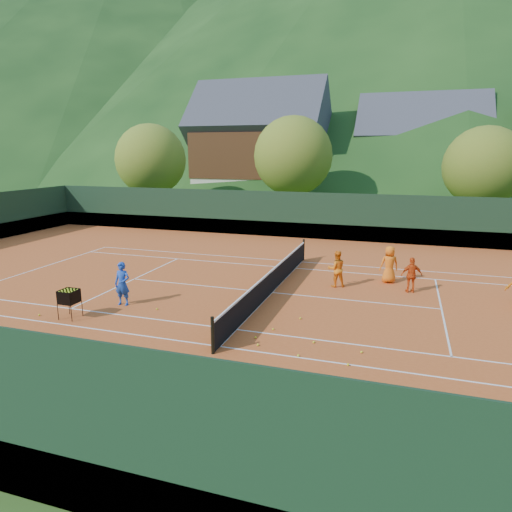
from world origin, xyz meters
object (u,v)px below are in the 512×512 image
(tennis_net, at_px, (272,281))
(chalet_mid, at_px, (419,157))
(student_a, at_px, (336,269))
(chalet_left, at_px, (260,150))
(coach, at_px, (122,284))
(student_b, at_px, (412,275))
(student_c, at_px, (389,264))
(ball_hopper, at_px, (69,297))

(tennis_net, xyz_separation_m, chalet_mid, (6.00, 34.00, 4.47))
(student_a, xyz_separation_m, chalet_left, (-12.34, 28.34, 4.86))
(coach, xyz_separation_m, student_a, (7.16, 4.81, -0.04))
(coach, relative_size, student_a, 1.06)
(coach, relative_size, student_b, 1.13)
(chalet_left, bearing_deg, tennis_net, -71.57)
(student_c, bearing_deg, tennis_net, 14.16)
(student_a, distance_m, student_b, 3.00)
(student_c, height_order, chalet_mid, chalet_mid)
(tennis_net, xyz_separation_m, chalet_left, (-10.00, 30.00, 5.13))
(student_c, xyz_separation_m, ball_hopper, (-10.18, -7.86, -0.06))
(student_c, distance_m, chalet_mid, 31.34)
(coach, height_order, student_b, coach)
(tennis_net, xyz_separation_m, ball_hopper, (-5.76, -4.89, 0.25))
(tennis_net, relative_size, chalet_mid, 0.95)
(student_b, bearing_deg, chalet_mid, -106.76)
(student_b, bearing_deg, student_a, -13.27)
(coach, distance_m, student_c, 11.08)
(tennis_net, bearing_deg, student_a, 35.36)
(student_b, bearing_deg, chalet_left, -77.06)
(student_a, xyz_separation_m, tennis_net, (-2.34, -1.66, -0.27))
(ball_hopper, bearing_deg, tennis_net, 40.28)
(student_c, xyz_separation_m, chalet_mid, (1.59, 31.03, 4.16))
(tennis_net, bearing_deg, student_b, 18.44)
(chalet_left, xyz_separation_m, chalet_mid, (16.00, 4.00, -0.66))
(student_a, bearing_deg, chalet_left, -89.78)
(chalet_left, relative_size, chalet_mid, 1.09)
(student_a, height_order, chalet_mid, chalet_mid)
(chalet_left, bearing_deg, student_b, -61.49)
(student_b, relative_size, ball_hopper, 1.44)
(coach, xyz_separation_m, chalet_left, (-5.17, 33.15, 4.81))
(coach, distance_m, chalet_left, 33.89)
(student_a, distance_m, tennis_net, 2.88)
(student_a, xyz_separation_m, chalet_mid, (3.66, 32.34, 4.20))
(coach, height_order, student_c, coach)
(student_b, relative_size, chalet_mid, 0.11)
(chalet_left, bearing_deg, coach, -81.13)
(student_c, relative_size, tennis_net, 0.13)
(student_a, distance_m, student_c, 2.46)
(chalet_left, bearing_deg, student_c, -61.93)
(coach, height_order, chalet_mid, chalet_mid)
(student_b, bearing_deg, tennis_net, 2.87)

